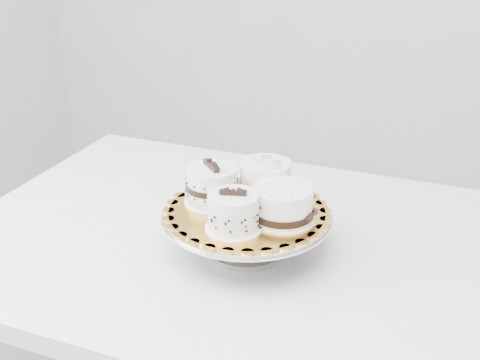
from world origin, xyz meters
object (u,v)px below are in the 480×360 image
at_px(table, 254,265).
at_px(cake_stand, 247,225).
at_px(cake_dots, 266,179).
at_px(cake_swirl, 233,213).
at_px(cake_board, 247,211).
at_px(cake_ribbon, 283,205).
at_px(cake_banded, 212,186).

bearing_deg(table, cake_stand, -86.93).
distance_m(cake_stand, cake_dots, 0.10).
bearing_deg(cake_swirl, cake_dots, 69.86).
height_order(cake_board, cake_swirl, cake_swirl).
bearing_deg(cake_stand, cake_ribbon, -1.64).
height_order(table, cake_swirl, cake_swirl).
distance_m(cake_board, cake_banded, 0.09).
distance_m(cake_stand, cake_board, 0.03).
distance_m(cake_board, cake_dots, 0.09).
xyz_separation_m(cake_board, cake_dots, (0.01, 0.07, 0.04)).
height_order(cake_board, cake_ribbon, cake_ribbon).
height_order(cake_stand, cake_board, cake_board).
xyz_separation_m(cake_stand, cake_swirl, (0.01, -0.08, 0.07)).
bearing_deg(cake_board, cake_dots, 83.58).
bearing_deg(table, cake_banded, -148.82).
relative_size(cake_stand, cake_dots, 2.69).
distance_m(cake_board, cake_swirl, 0.09).
bearing_deg(table, cake_board, -86.93).
height_order(table, cake_board, cake_board).
bearing_deg(cake_dots, cake_ribbon, -49.47).
bearing_deg(cake_board, cake_stand, 0.00).
bearing_deg(cake_swirl, cake_banded, 117.40).
relative_size(cake_dots, cake_ribbon, 0.94).
bearing_deg(cake_banded, cake_board, 35.34).
distance_m(cake_banded, cake_ribbon, 0.16).
height_order(cake_banded, cake_dots, cake_banded).
bearing_deg(cake_stand, cake_dots, 83.58).
relative_size(table, cake_swirl, 10.97).
relative_size(table, cake_board, 4.31).
distance_m(table, cake_dots, 0.21).
bearing_deg(cake_banded, cake_swirl, -4.61).
bearing_deg(cake_ribbon, cake_swirl, -127.30).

